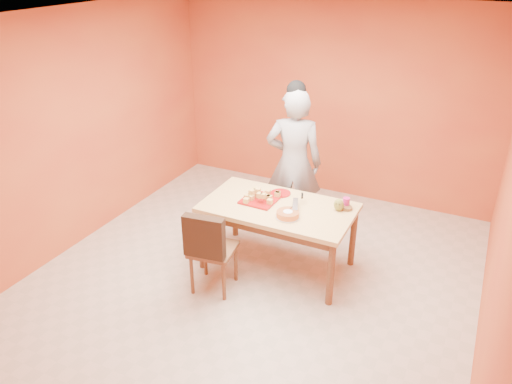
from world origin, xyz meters
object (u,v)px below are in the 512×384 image
at_px(pastry_platter, 260,200).
at_px(egg_ornament, 339,205).
at_px(checker_tin, 347,208).
at_px(red_dinner_plate, 281,193).
at_px(dining_table, 278,214).
at_px(sponge_cake, 288,214).
at_px(magenta_glass, 346,203).
at_px(person, 294,163).
at_px(dining_chair, 212,248).

relative_size(pastry_platter, egg_ornament, 2.68).
distance_m(egg_ornament, checker_tin, 0.11).
bearing_deg(red_dinner_plate, pastry_platter, -118.29).
height_order(dining_table, sponge_cake, sponge_cake).
relative_size(magenta_glass, checker_tin, 0.98).
height_order(person, pastry_platter, person).
bearing_deg(red_dinner_plate, dining_table, -71.61).
bearing_deg(sponge_cake, dining_table, 134.54).
relative_size(dining_chair, checker_tin, 8.63).
distance_m(dining_table, pastry_platter, 0.25).
relative_size(dining_chair, magenta_glass, 8.77).
height_order(magenta_glass, checker_tin, magenta_glass).
xyz_separation_m(red_dinner_plate, magenta_glass, (0.75, 0.01, 0.05)).
relative_size(dining_table, magenta_glass, 14.79).
distance_m(magenta_glass, checker_tin, 0.06).
relative_size(person, magenta_glass, 16.97).
distance_m(dining_chair, egg_ornament, 1.38).
bearing_deg(pastry_platter, egg_ornament, 10.42).
distance_m(person, sponge_cake, 1.06).
bearing_deg(dining_chair, sponge_cake, 29.21).
distance_m(pastry_platter, checker_tin, 0.93).
height_order(dining_table, checker_tin, checker_tin).
bearing_deg(sponge_cake, magenta_glass, 45.52).
height_order(dining_table, egg_ornament, egg_ornament).
bearing_deg(person, dining_table, 84.34).
bearing_deg(checker_tin, dining_chair, -140.97).
xyz_separation_m(person, magenta_glass, (0.81, -0.52, -0.10)).
bearing_deg(dining_table, sponge_cake, -45.46).
relative_size(dining_chair, person, 0.52).
height_order(dining_table, person, person).
xyz_separation_m(sponge_cake, checker_tin, (0.49, 0.43, -0.02)).
height_order(pastry_platter, red_dinner_plate, pastry_platter).
height_order(person, checker_tin, person).
bearing_deg(red_dinner_plate, magenta_glass, 0.57).
bearing_deg(dining_table, person, 100.74).
relative_size(dining_table, egg_ornament, 11.89).
bearing_deg(magenta_glass, dining_table, -156.49).
distance_m(red_dinner_plate, egg_ornament, 0.71).
height_order(red_dinner_plate, magenta_glass, magenta_glass).
height_order(sponge_cake, checker_tin, sponge_cake).
xyz_separation_m(pastry_platter, egg_ornament, (0.84, 0.15, 0.06)).
bearing_deg(dining_table, red_dinner_plate, 108.39).
relative_size(red_dinner_plate, sponge_cake, 0.96).
distance_m(dining_chair, person, 1.55).
distance_m(dining_table, person, 0.85).
bearing_deg(dining_table, egg_ornament, 16.27).
bearing_deg(dining_table, dining_chair, -123.18).
bearing_deg(pastry_platter, checker_tin, 13.29).
bearing_deg(red_dinner_plate, sponge_cake, -59.12).
relative_size(dining_chair, pastry_platter, 2.63).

